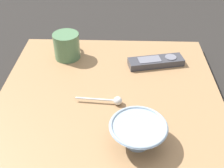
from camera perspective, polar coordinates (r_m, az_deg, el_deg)
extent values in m
plane|color=black|center=(0.88, -0.45, -3.60)|extent=(6.00, 6.00, 0.00)
cube|color=#936D47|center=(0.87, -0.46, -2.67)|extent=(0.65, 0.67, 0.04)
cylinder|color=#8C9EAD|center=(0.71, 5.14, -11.55)|extent=(0.06, 0.06, 0.01)
cone|color=#8C9EAD|center=(0.69, 5.28, -9.96)|extent=(0.14, 0.14, 0.05)
torus|color=#8C9EAD|center=(0.67, 5.40, -8.50)|extent=(0.14, 0.14, 0.01)
cylinder|color=#4C724C|center=(1.01, -9.18, 7.64)|extent=(0.09, 0.09, 0.09)
torus|color=#4C724C|center=(1.05, -8.77, 9.10)|extent=(0.06, 0.01, 0.06)
cylinder|color=silver|center=(0.81, -3.42, -3.09)|extent=(0.01, 0.12, 0.01)
sphere|color=silver|center=(0.81, 1.19, -3.42)|extent=(0.03, 0.03, 0.03)
cube|color=#38383D|center=(0.98, 8.88, 4.46)|extent=(0.09, 0.20, 0.02)
cylinder|color=slate|center=(0.99, 11.83, 5.36)|extent=(0.04, 0.04, 0.00)
cube|color=slate|center=(0.97, 7.62, 4.97)|extent=(0.06, 0.08, 0.00)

